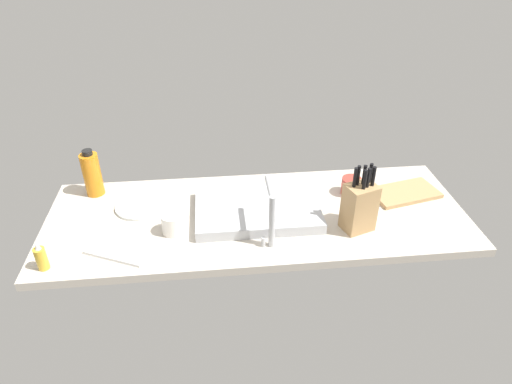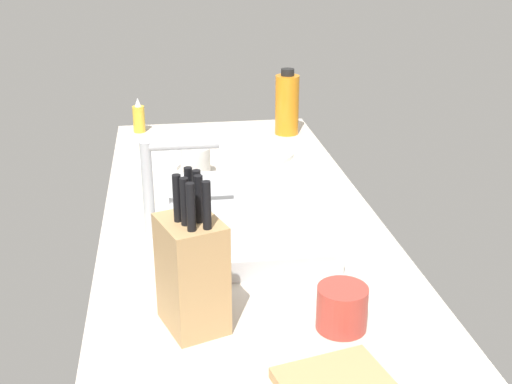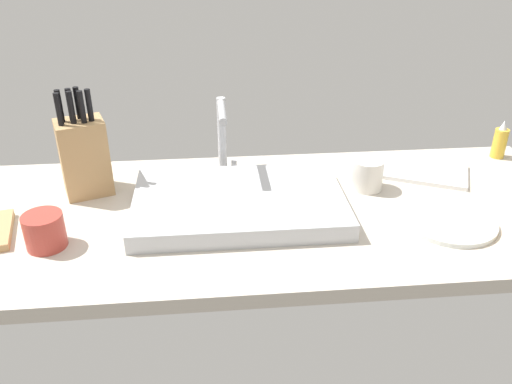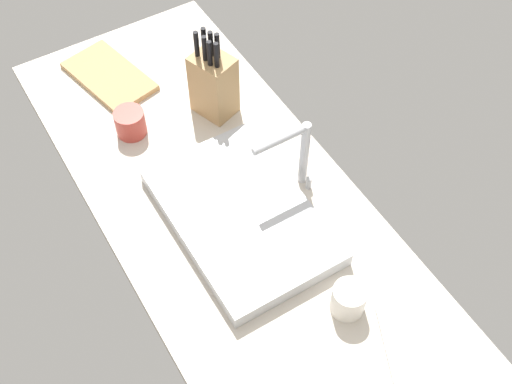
{
  "view_description": "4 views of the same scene",
  "coord_description": "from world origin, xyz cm",
  "px_view_note": "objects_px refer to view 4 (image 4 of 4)",
  "views": [
    {
      "loc": [
        16.75,
        153.24,
        113.89
      ],
      "look_at": [
        0.13,
        -4.22,
        11.78
      ],
      "focal_mm": 31.7,
      "sensor_mm": 36.0,
      "label": 1
    },
    {
      "loc": [
        -135.67,
        17.06,
        67.61
      ],
      "look_at": [
        1.16,
        -3.08,
        11.39
      ],
      "focal_mm": 45.96,
      "sensor_mm": 36.0,
      "label": 2
    },
    {
      "loc": [
        -6.32,
        -111.52,
        68.82
      ],
      "look_at": [
        4.0,
        -1.93,
        9.62
      ],
      "focal_mm": 36.76,
      "sensor_mm": 36.0,
      "label": 3
    },
    {
      "loc": [
        83.46,
        -46.1,
        144.99
      ],
      "look_at": [
        0.21,
        4.33,
        13.35
      ],
      "focal_mm": 45.78,
      "sensor_mm": 36.0,
      "label": 4
    }
  ],
  "objects_px": {
    "cutting_board": "(109,76)",
    "faucet": "(297,151)",
    "ceramic_cup": "(348,300)",
    "knife_block": "(213,83)",
    "coffee_mug": "(130,123)",
    "sink_basin": "(242,217)",
    "dish_towel": "(422,354)"
  },
  "relations": [
    {
      "from": "sink_basin",
      "to": "dish_towel",
      "type": "distance_m",
      "value": 0.55
    },
    {
      "from": "coffee_mug",
      "to": "sink_basin",
      "type": "bearing_deg",
      "value": 14.59
    },
    {
      "from": "dish_towel",
      "to": "coffee_mug",
      "type": "relative_size",
      "value": 2.74
    },
    {
      "from": "knife_block",
      "to": "coffee_mug",
      "type": "bearing_deg",
      "value": -119.67
    },
    {
      "from": "knife_block",
      "to": "coffee_mug",
      "type": "height_order",
      "value": "knife_block"
    },
    {
      "from": "coffee_mug",
      "to": "ceramic_cup",
      "type": "height_order",
      "value": "ceramic_cup"
    },
    {
      "from": "faucet",
      "to": "ceramic_cup",
      "type": "xyz_separation_m",
      "value": [
        0.37,
        -0.1,
        -0.1
      ]
    },
    {
      "from": "knife_block",
      "to": "cutting_board",
      "type": "height_order",
      "value": "knife_block"
    },
    {
      "from": "sink_basin",
      "to": "coffee_mug",
      "type": "bearing_deg",
      "value": -165.41
    },
    {
      "from": "cutting_board",
      "to": "dish_towel",
      "type": "height_order",
      "value": "cutting_board"
    },
    {
      "from": "sink_basin",
      "to": "ceramic_cup",
      "type": "height_order",
      "value": "ceramic_cup"
    },
    {
      "from": "sink_basin",
      "to": "ceramic_cup",
      "type": "bearing_deg",
      "value": 14.48
    },
    {
      "from": "faucet",
      "to": "ceramic_cup",
      "type": "height_order",
      "value": "faucet"
    },
    {
      "from": "cutting_board",
      "to": "ceramic_cup",
      "type": "xyz_separation_m",
      "value": [
        1.02,
        0.17,
        0.03
      ]
    },
    {
      "from": "cutting_board",
      "to": "faucet",
      "type": "bearing_deg",
      "value": 22.57
    },
    {
      "from": "faucet",
      "to": "ceramic_cup",
      "type": "bearing_deg",
      "value": -14.68
    },
    {
      "from": "knife_block",
      "to": "faucet",
      "type": "bearing_deg",
      "value": -11.11
    },
    {
      "from": "dish_towel",
      "to": "coffee_mug",
      "type": "height_order",
      "value": "coffee_mug"
    },
    {
      "from": "ceramic_cup",
      "to": "faucet",
      "type": "bearing_deg",
      "value": 165.32
    },
    {
      "from": "knife_block",
      "to": "coffee_mug",
      "type": "relative_size",
      "value": 3.18
    },
    {
      "from": "sink_basin",
      "to": "dish_towel",
      "type": "xyz_separation_m",
      "value": [
        0.53,
        0.16,
        -0.02
      ]
    },
    {
      "from": "faucet",
      "to": "ceramic_cup",
      "type": "relative_size",
      "value": 2.7
    },
    {
      "from": "knife_block",
      "to": "ceramic_cup",
      "type": "relative_size",
      "value": 3.38
    },
    {
      "from": "knife_block",
      "to": "ceramic_cup",
      "type": "bearing_deg",
      "value": -22.9
    },
    {
      "from": "sink_basin",
      "to": "knife_block",
      "type": "distance_m",
      "value": 0.42
    },
    {
      "from": "sink_basin",
      "to": "coffee_mug",
      "type": "distance_m",
      "value": 0.45
    },
    {
      "from": "knife_block",
      "to": "coffee_mug",
      "type": "distance_m",
      "value": 0.26
    },
    {
      "from": "sink_basin",
      "to": "cutting_board",
      "type": "relative_size",
      "value": 1.75
    },
    {
      "from": "coffee_mug",
      "to": "faucet",
      "type": "bearing_deg",
      "value": 36.68
    },
    {
      "from": "cutting_board",
      "to": "ceramic_cup",
      "type": "distance_m",
      "value": 1.03
    },
    {
      "from": "faucet",
      "to": "knife_block",
      "type": "relative_size",
      "value": 0.8
    },
    {
      "from": "faucet",
      "to": "sink_basin",
      "type": "bearing_deg",
      "value": -79.81
    }
  ]
}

